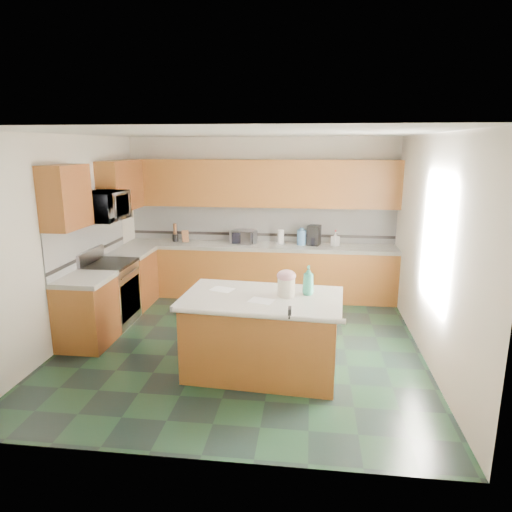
# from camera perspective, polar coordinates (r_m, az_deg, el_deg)

# --- Properties ---
(floor) EXTENTS (4.60, 4.60, 0.00)m
(floor) POSITION_cam_1_polar(r_m,az_deg,el_deg) (6.15, -1.82, -10.94)
(floor) COLOR black
(floor) RESTS_ON ground
(ceiling) EXTENTS (4.60, 4.60, 0.00)m
(ceiling) POSITION_cam_1_polar(r_m,az_deg,el_deg) (5.59, -2.03, 15.12)
(ceiling) COLOR white
(ceiling) RESTS_ON ground
(wall_back) EXTENTS (4.60, 0.04, 2.70)m
(wall_back) POSITION_cam_1_polar(r_m,az_deg,el_deg) (7.98, 0.64, 4.95)
(wall_back) COLOR white
(wall_back) RESTS_ON ground
(wall_front) EXTENTS (4.60, 0.04, 2.70)m
(wall_front) POSITION_cam_1_polar(r_m,az_deg,el_deg) (3.53, -7.72, -6.47)
(wall_front) COLOR white
(wall_front) RESTS_ON ground
(wall_left) EXTENTS (0.04, 4.60, 2.70)m
(wall_left) POSITION_cam_1_polar(r_m,az_deg,el_deg) (6.49, -22.63, 1.87)
(wall_left) COLOR white
(wall_left) RESTS_ON ground
(wall_right) EXTENTS (0.04, 4.60, 2.70)m
(wall_right) POSITION_cam_1_polar(r_m,az_deg,el_deg) (5.84, 21.22, 0.78)
(wall_right) COLOR white
(wall_right) RESTS_ON ground
(back_base_cab) EXTENTS (4.60, 0.60, 0.86)m
(back_base_cab) POSITION_cam_1_polar(r_m,az_deg,el_deg) (7.86, 0.37, -2.04)
(back_base_cab) COLOR #451F0E
(back_base_cab) RESTS_ON ground
(back_countertop) EXTENTS (4.60, 0.64, 0.06)m
(back_countertop) POSITION_cam_1_polar(r_m,az_deg,el_deg) (7.75, 0.37, 1.23)
(back_countertop) COLOR white
(back_countertop) RESTS_ON back_base_cab
(back_upper_cab) EXTENTS (4.60, 0.33, 0.78)m
(back_upper_cab) POSITION_cam_1_polar(r_m,az_deg,el_deg) (7.73, 0.50, 9.07)
(back_upper_cab) COLOR #451F0E
(back_upper_cab) RESTS_ON wall_back
(back_backsplash) EXTENTS (4.60, 0.02, 0.63)m
(back_backsplash) POSITION_cam_1_polar(r_m,az_deg,el_deg) (7.97, 0.61, 4.10)
(back_backsplash) COLOR silver
(back_backsplash) RESTS_ON back_countertop
(back_accent_band) EXTENTS (4.60, 0.01, 0.05)m
(back_accent_band) POSITION_cam_1_polar(r_m,az_deg,el_deg) (8.00, 0.60, 2.72)
(back_accent_band) COLOR black
(back_accent_band) RESTS_ON back_countertop
(left_base_cab_rear) EXTENTS (0.60, 0.82, 0.86)m
(left_base_cab_rear) POSITION_cam_1_polar(r_m,az_deg,el_deg) (7.69, -15.26, -2.90)
(left_base_cab_rear) COLOR #451F0E
(left_base_cab_rear) RESTS_ON ground
(left_counter_rear) EXTENTS (0.64, 0.82, 0.06)m
(left_counter_rear) POSITION_cam_1_polar(r_m,az_deg,el_deg) (7.57, -15.47, 0.44)
(left_counter_rear) COLOR white
(left_counter_rear) RESTS_ON left_base_cab_rear
(left_base_cab_front) EXTENTS (0.60, 0.72, 0.86)m
(left_base_cab_front) POSITION_cam_1_polar(r_m,az_deg,el_deg) (6.37, -20.40, -6.74)
(left_base_cab_front) COLOR #451F0E
(left_base_cab_front) RESTS_ON ground
(left_counter_front) EXTENTS (0.64, 0.72, 0.06)m
(left_counter_front) POSITION_cam_1_polar(r_m,az_deg,el_deg) (6.23, -20.74, -2.76)
(left_counter_front) COLOR white
(left_counter_front) RESTS_ON left_base_cab_front
(left_backsplash) EXTENTS (0.02, 2.30, 0.63)m
(left_backsplash) POSITION_cam_1_polar(r_m,az_deg,el_deg) (6.97, -20.13, 1.88)
(left_backsplash) COLOR silver
(left_backsplash) RESTS_ON wall_left
(left_accent_band) EXTENTS (0.01, 2.30, 0.05)m
(left_accent_band) POSITION_cam_1_polar(r_m,az_deg,el_deg) (7.00, -19.95, 0.31)
(left_accent_band) COLOR black
(left_accent_band) RESTS_ON wall_left
(left_upper_cab_rear) EXTENTS (0.33, 1.09, 0.78)m
(left_upper_cab_rear) POSITION_cam_1_polar(r_m,az_deg,el_deg) (7.59, -16.55, 8.44)
(left_upper_cab_rear) COLOR #451F0E
(left_upper_cab_rear) RESTS_ON wall_left
(left_upper_cab_front) EXTENTS (0.33, 0.72, 0.78)m
(left_upper_cab_front) POSITION_cam_1_polar(r_m,az_deg,el_deg) (6.10, -22.70, 6.81)
(left_upper_cab_front) COLOR #451F0E
(left_upper_cab_front) RESTS_ON wall_left
(range_body) EXTENTS (0.60, 0.76, 0.88)m
(range_body) POSITION_cam_1_polar(r_m,az_deg,el_deg) (7.00, -17.67, -4.63)
(range_body) COLOR #B7B7BC
(range_body) RESTS_ON ground
(range_oven_door) EXTENTS (0.02, 0.68, 0.55)m
(range_oven_door) POSITION_cam_1_polar(r_m,az_deg,el_deg) (6.89, -15.44, -5.09)
(range_oven_door) COLOR black
(range_oven_door) RESTS_ON range_body
(range_cooktop) EXTENTS (0.62, 0.78, 0.04)m
(range_cooktop) POSITION_cam_1_polar(r_m,az_deg,el_deg) (6.87, -17.94, -0.98)
(range_cooktop) COLOR black
(range_cooktop) RESTS_ON range_body
(range_handle) EXTENTS (0.02, 0.66, 0.02)m
(range_handle) POSITION_cam_1_polar(r_m,az_deg,el_deg) (6.77, -15.41, -2.06)
(range_handle) COLOR #B7B7BC
(range_handle) RESTS_ON range_body
(range_backguard) EXTENTS (0.06, 0.76, 0.18)m
(range_backguard) POSITION_cam_1_polar(r_m,az_deg,el_deg) (6.96, -19.96, 0.05)
(range_backguard) COLOR #B7B7BC
(range_backguard) RESTS_ON range_body
(microwave) EXTENTS (0.50, 0.73, 0.41)m
(microwave) POSITION_cam_1_polar(r_m,az_deg,el_deg) (6.72, -18.46, 5.91)
(microwave) COLOR #B7B7BC
(microwave) RESTS_ON wall_left
(island_base) EXTENTS (1.73, 1.07, 0.86)m
(island_base) POSITION_cam_1_polar(r_m,az_deg,el_deg) (5.29, 0.75, -10.07)
(island_base) COLOR #451F0E
(island_base) RESTS_ON ground
(island_top) EXTENTS (1.84, 1.18, 0.06)m
(island_top) POSITION_cam_1_polar(r_m,az_deg,el_deg) (5.12, 0.77, -5.35)
(island_top) COLOR white
(island_top) RESTS_ON island_base
(island_bullnose) EXTENTS (1.77, 0.18, 0.06)m
(island_bullnose) POSITION_cam_1_polar(r_m,az_deg,el_deg) (4.63, 0.06, -7.46)
(island_bullnose) COLOR white
(island_bullnose) RESTS_ON island_base
(treat_jar) EXTENTS (0.25, 0.25, 0.20)m
(treat_jar) POSITION_cam_1_polar(r_m,az_deg,el_deg) (5.09, 3.80, -3.93)
(treat_jar) COLOR silver
(treat_jar) RESTS_ON island_top
(treat_jar_lid) EXTENTS (0.21, 0.21, 0.13)m
(treat_jar_lid) POSITION_cam_1_polar(r_m,az_deg,el_deg) (5.05, 3.83, -2.47)
(treat_jar_lid) COLOR pink
(treat_jar_lid) RESTS_ON treat_jar
(treat_jar_knob) EXTENTS (0.07, 0.02, 0.02)m
(treat_jar_knob) POSITION_cam_1_polar(r_m,az_deg,el_deg) (5.04, 3.83, -1.97)
(treat_jar_knob) COLOR tan
(treat_jar_knob) RESTS_ON treat_jar_lid
(treat_jar_knob_end_l) EXTENTS (0.04, 0.04, 0.04)m
(treat_jar_knob_end_l) POSITION_cam_1_polar(r_m,az_deg,el_deg) (5.04, 3.43, -1.96)
(treat_jar_knob_end_l) COLOR tan
(treat_jar_knob_end_l) RESTS_ON treat_jar_lid
(treat_jar_knob_end_r) EXTENTS (0.04, 0.04, 0.04)m
(treat_jar_knob_end_r) POSITION_cam_1_polar(r_m,az_deg,el_deg) (5.04, 4.23, -1.98)
(treat_jar_knob_end_r) COLOR tan
(treat_jar_knob_end_r) RESTS_ON treat_jar_lid
(soap_bottle_island) EXTENTS (0.15, 0.16, 0.33)m
(soap_bottle_island) POSITION_cam_1_polar(r_m,az_deg,el_deg) (5.15, 6.55, -3.03)
(soap_bottle_island) COLOR teal
(soap_bottle_island) RESTS_ON island_top
(paper_sheet_a) EXTENTS (0.31, 0.26, 0.00)m
(paper_sheet_a) POSITION_cam_1_polar(r_m,az_deg,el_deg) (4.96, 0.68, -5.61)
(paper_sheet_a) COLOR white
(paper_sheet_a) RESTS_ON island_top
(paper_sheet_b) EXTENTS (0.31, 0.27, 0.00)m
(paper_sheet_b) POSITION_cam_1_polar(r_m,az_deg,el_deg) (5.35, -4.26, -4.17)
(paper_sheet_b) COLOR white
(paper_sheet_b) RESTS_ON island_top
(clamp_body) EXTENTS (0.04, 0.11, 0.10)m
(clamp_body) POSITION_cam_1_polar(r_m,az_deg,el_deg) (4.61, 4.24, -7.06)
(clamp_body) COLOR black
(clamp_body) RESTS_ON island_top
(clamp_handle) EXTENTS (0.02, 0.08, 0.02)m
(clamp_handle) POSITION_cam_1_polar(r_m,az_deg,el_deg) (4.55, 4.19, -7.60)
(clamp_handle) COLOR black
(clamp_handle) RESTS_ON island_top
(knife_block) EXTENTS (0.16, 0.18, 0.22)m
(knife_block) POSITION_cam_1_polar(r_m,az_deg,el_deg) (8.02, -8.83, 2.45)
(knife_block) COLOR #472814
(knife_block) RESTS_ON back_countertop
(utensil_crock) EXTENTS (0.10, 0.10, 0.13)m
(utensil_crock) POSITION_cam_1_polar(r_m,az_deg,el_deg) (8.11, -10.05, 2.26)
(utensil_crock) COLOR black
(utensil_crock) RESTS_ON back_countertop
(utensil_bundle) EXTENTS (0.06, 0.06, 0.19)m
(utensil_bundle) POSITION_cam_1_polar(r_m,az_deg,el_deg) (8.08, -10.10, 3.36)
(utensil_bundle) COLOR #472814
(utensil_bundle) RESTS_ON utensil_crock
(toaster_oven) EXTENTS (0.47, 0.39, 0.23)m
(toaster_oven) POSITION_cam_1_polar(r_m,az_deg,el_deg) (7.81, -1.60, 2.40)
(toaster_oven) COLOR #B7B7BC
(toaster_oven) RESTS_ON back_countertop
(toaster_oven_door) EXTENTS (0.36, 0.01, 0.19)m
(toaster_oven_door) POSITION_cam_1_polar(r_m,az_deg,el_deg) (7.68, -1.74, 2.22)
(toaster_oven_door) COLOR black
(toaster_oven_door) RESTS_ON toaster_oven
(paper_towel) EXTENTS (0.11, 0.11, 0.24)m
(paper_towel) POSITION_cam_1_polar(r_m,az_deg,el_deg) (7.79, 3.12, 2.40)
(paper_towel) COLOR white
(paper_towel) RESTS_ON back_countertop
(paper_towel_base) EXTENTS (0.16, 0.16, 0.01)m
(paper_towel_base) POSITION_cam_1_polar(r_m,az_deg,el_deg) (7.81, 3.11, 1.59)
(paper_towel_base) COLOR #B7B7BC
(paper_towel_base) RESTS_ON back_countertop
(water_jug) EXTENTS (0.15, 0.15, 0.25)m
(water_jug) POSITION_cam_1_polar(r_m,az_deg,el_deg) (7.73, 5.72, 2.32)
(water_jug) COLOR #4C7DB0
(water_jug) RESTS_ON back_countertop
(water_jug_neck) EXTENTS (0.07, 0.07, 0.04)m
(water_jug_neck) POSITION_cam_1_polar(r_m,az_deg,el_deg) (7.70, 5.74, 3.38)
(water_jug_neck) COLOR #4C7DB0
(water_jug_neck) RESTS_ON water_jug
(coffee_maker) EXTENTS (0.25, 0.26, 0.33)m
(coffee_maker) POSITION_cam_1_polar(r_m,az_deg,el_deg) (7.74, 7.26, 2.60)
(coffee_maker) COLOR black
(coffee_maker) RESTS_ON back_countertop
(coffee_carafe) EXTENTS (0.14, 0.14, 0.14)m
(coffee_carafe) POSITION_cam_1_polar(r_m,az_deg,el_deg) (7.71, 7.24, 1.81)
(coffee_carafe) COLOR black
(coffee_carafe) RESTS_ON back_countertop
(soap_bottle_back) EXTENTS (0.15, 0.15, 0.24)m
(soap_bottle_back) POSITION_cam_1_polar(r_m,az_deg,el_deg) (7.73, 9.89, 2.13)
(soap_bottle_back) COLOR white
(soap_bottle_back) RESTS_ON back_countertop
(soap_back_cap) EXTENTS (0.02, 0.02, 0.03)m
(soap_back_cap) POSITION_cam_1_polar(r_m,az_deg,el_deg) (7.71, 9.93, 3.11)
(soap_back_cap) COLOR red
(soap_back_cap) RESTS_ON soap_bottle_back
(window_light_proxy) EXTENTS (0.02, 1.40, 1.10)m
(window_light_proxy) POSITION_cam_1_polar(r_m,az_deg,el_deg) (5.61, 21.54, 1.83)
(window_light_proxy) COLOR white
(window_light_proxy) RESTS_ON wall_right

